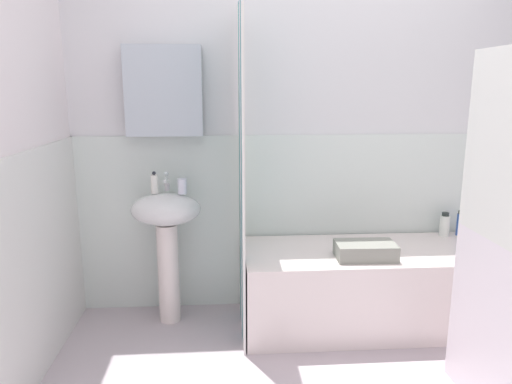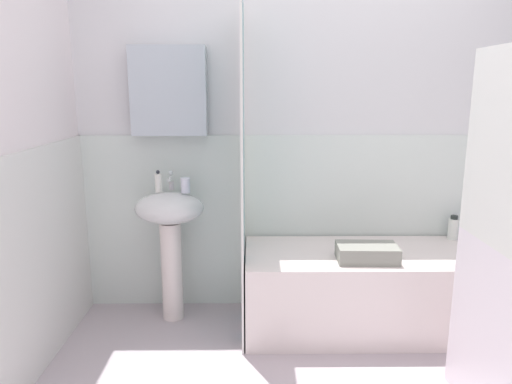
% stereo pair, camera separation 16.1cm
% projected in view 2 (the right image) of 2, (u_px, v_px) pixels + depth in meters
% --- Properties ---
extents(wall_back_tiled, '(3.60, 0.18, 2.40)m').
position_uv_depth(wall_back_tiled, '(303.00, 144.00, 3.16)').
color(wall_back_tiled, silver).
rests_on(wall_back_tiled, ground_plane).
extents(wall_left_tiled, '(0.07, 1.81, 2.40)m').
position_uv_depth(wall_left_tiled, '(7.00, 171.00, 2.25)').
color(wall_left_tiled, silver).
rests_on(wall_left_tiled, ground_plane).
extents(sink, '(0.44, 0.34, 0.86)m').
position_uv_depth(sink, '(170.00, 227.00, 3.03)').
color(sink, silver).
rests_on(sink, ground_plane).
extents(faucet, '(0.03, 0.12, 0.12)m').
position_uv_depth(faucet, '(171.00, 181.00, 3.05)').
color(faucet, silver).
rests_on(faucet, sink).
extents(soap_dispenser, '(0.05, 0.05, 0.14)m').
position_uv_depth(soap_dispenser, '(158.00, 182.00, 2.99)').
color(soap_dispenser, white).
rests_on(soap_dispenser, sink).
extents(toothbrush_cup, '(0.06, 0.06, 0.10)m').
position_uv_depth(toothbrush_cup, '(185.00, 185.00, 2.97)').
color(toothbrush_cup, silver).
rests_on(toothbrush_cup, sink).
extents(bathtub, '(1.60, 0.65, 0.51)m').
position_uv_depth(bathtub, '(372.00, 290.00, 2.99)').
color(bathtub, silver).
rests_on(bathtub, ground_plane).
extents(shower_curtain, '(0.01, 0.65, 2.00)m').
position_uv_depth(shower_curtain, '(243.00, 174.00, 2.82)').
color(shower_curtain, white).
rests_on(shower_curtain, ground_plane).
extents(conditioner_bottle, '(0.04, 0.04, 0.18)m').
position_uv_depth(conditioner_bottle, '(469.00, 227.00, 3.17)').
color(conditioner_bottle, '#2E53A5').
rests_on(conditioner_bottle, bathtub).
extents(shampoo_bottle, '(0.07, 0.07, 0.17)m').
position_uv_depth(shampoo_bottle, '(453.00, 228.00, 3.17)').
color(shampoo_bottle, white).
rests_on(shampoo_bottle, bathtub).
extents(towel_folded, '(0.36, 0.22, 0.10)m').
position_uv_depth(towel_folded, '(367.00, 253.00, 2.78)').
color(towel_folded, gray).
rests_on(towel_folded, bathtub).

